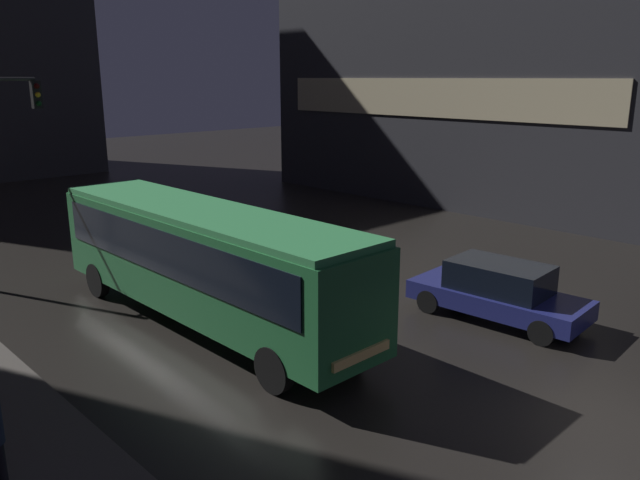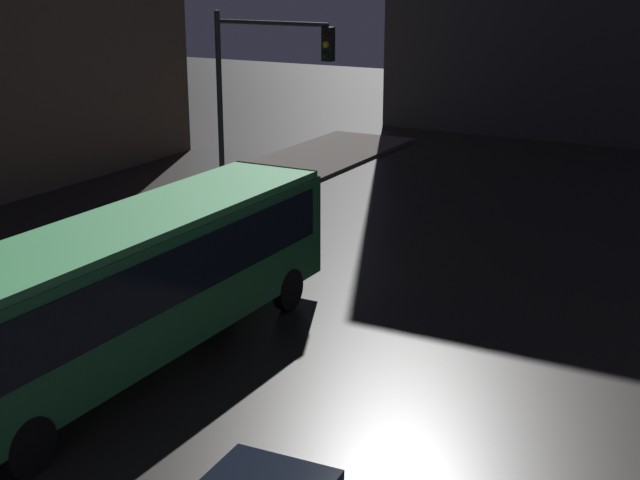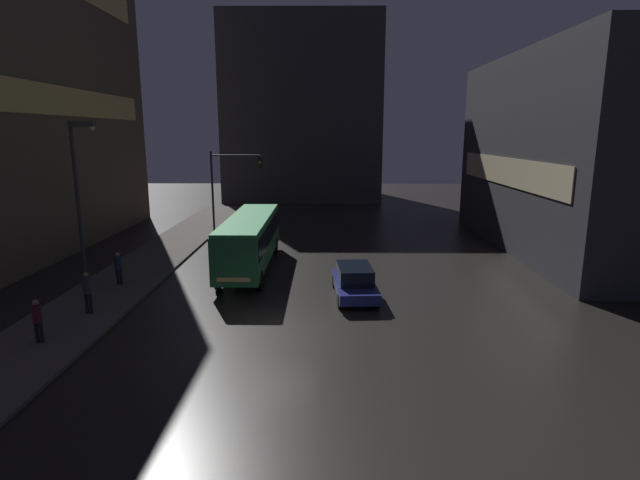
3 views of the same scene
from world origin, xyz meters
TOP-DOWN VIEW (x-y plane):
  - ground_plane at (0.00, 0.00)m, footprint 120.00×120.00m
  - building_right_block at (18.72, 14.80)m, footprint 10.07×21.69m
  - bus_near at (-2.64, 9.55)m, footprint 2.37×10.89m
  - car_taxi at (3.14, 4.50)m, footprint 2.14×4.69m

SIDE VIEW (x-z plane):
  - ground_plane at x=0.00m, z-range 0.00..0.00m
  - car_taxi at x=3.14m, z-range 0.01..1.55m
  - bus_near at x=-2.64m, z-range 0.36..3.44m
  - building_right_block at x=18.72m, z-range 0.00..12.83m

